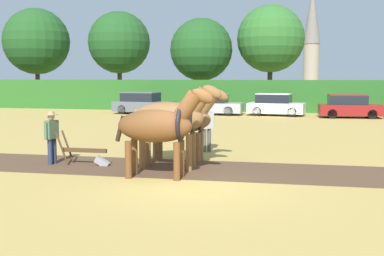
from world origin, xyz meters
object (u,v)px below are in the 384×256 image
(parked_car_left, at_px, (210,105))
(parked_car_center_left, at_px, (276,105))
(tree_far_left, at_px, (36,42))
(tree_center, at_px, (271,39))
(farmer_at_plow, at_px, (52,134))
(parked_car_center, at_px, (349,107))
(plow, at_px, (88,155))
(draft_horse_lead_left, at_px, (159,126))
(parked_car_far_left, at_px, (142,103))
(tree_left, at_px, (119,43))
(farmer_beside_team, at_px, (207,124))
(tree_center_left, at_px, (201,50))
(draft_horse_trail_left, at_px, (182,119))
(church_spire, at_px, (312,36))
(draft_horse_lead_right, at_px, (171,118))

(parked_car_left, relative_size, parked_car_center_left, 1.12)
(tree_far_left, xyz_separation_m, tree_center, (23.05, 0.30, -0.12))
(tree_center, xyz_separation_m, farmer_at_plow, (-4.53, -30.72, -5.12))
(parked_car_center, bearing_deg, tree_far_left, 155.59)
(tree_center, distance_m, plow, 31.34)
(farmer_at_plow, distance_m, parked_car_left, 20.34)
(draft_horse_lead_left, bearing_deg, parked_car_far_left, 108.68)
(parked_car_left, bearing_deg, tree_far_left, 153.86)
(farmer_at_plow, xyz_separation_m, parked_car_left, (1.04, 20.31, -0.23))
(tree_far_left, bearing_deg, parked_car_far_left, -35.69)
(tree_left, bearing_deg, farmer_beside_team, -62.80)
(tree_center_left, xyz_separation_m, parked_car_center_left, (7.17, -8.94, -4.38))
(draft_horse_trail_left, xyz_separation_m, parked_car_center_left, (1.90, 18.97, -0.60))
(draft_horse_trail_left, distance_m, parked_car_far_left, 19.93)
(draft_horse_trail_left, bearing_deg, church_spire, 84.52)
(parked_car_left, bearing_deg, farmer_at_plow, -91.74)
(parked_car_center, bearing_deg, church_spire, 87.89)
(tree_left, relative_size, church_spire, 0.50)
(plow, height_order, parked_car_left, parked_car_left)
(tree_center_left, distance_m, farmer_at_plow, 29.75)
(tree_far_left, distance_m, parked_car_far_left, 18.81)
(church_spire, height_order, draft_horse_lead_right, church_spire)
(tree_far_left, height_order, draft_horse_lead_left, tree_far_left)
(farmer_at_plow, bearing_deg, tree_far_left, 130.18)
(draft_horse_trail_left, distance_m, parked_car_left, 19.00)
(tree_far_left, distance_m, plow, 36.62)
(farmer_at_plow, distance_m, parked_car_center, 22.38)
(tree_far_left, xyz_separation_m, farmer_beside_team, (22.68, -26.94, -5.18))
(draft_horse_trail_left, bearing_deg, tree_far_left, 126.25)
(tree_left, bearing_deg, plow, -70.17)
(draft_horse_trail_left, bearing_deg, farmer_beside_team, 76.62)
(tree_center_left, xyz_separation_m, parked_car_left, (2.56, -9.11, -4.41))
(farmer_at_plow, relative_size, farmer_beside_team, 0.95)
(tree_center_left, relative_size, draft_horse_lead_left, 2.90)
(draft_horse_lead_left, bearing_deg, plow, 152.67)
(tree_center_left, distance_m, parked_car_center, 16.00)
(tree_center, xyz_separation_m, parked_car_center, (5.94, -10.95, -5.34))
(tree_center_left, relative_size, plow, 4.75)
(tree_far_left, relative_size, draft_horse_lead_left, 3.46)
(tree_center, bearing_deg, tree_left, 178.76)
(tree_left, distance_m, draft_horse_lead_right, 34.11)
(tree_center_left, height_order, parked_car_far_left, tree_center_left)
(tree_left, relative_size, farmer_beside_team, 5.23)
(tree_left, xyz_separation_m, parked_car_center, (20.47, -11.26, -5.25))
(tree_far_left, xyz_separation_m, parked_car_far_left, (14.63, -10.51, -5.42))
(tree_far_left, distance_m, parked_car_center_left, 26.69)
(parked_car_center_left, bearing_deg, farmer_beside_team, -87.62)
(parked_car_center, bearing_deg, plow, -119.58)
(tree_center_left, bearing_deg, tree_center, 12.13)
(draft_horse_trail_left, bearing_deg, parked_car_center_left, 82.93)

